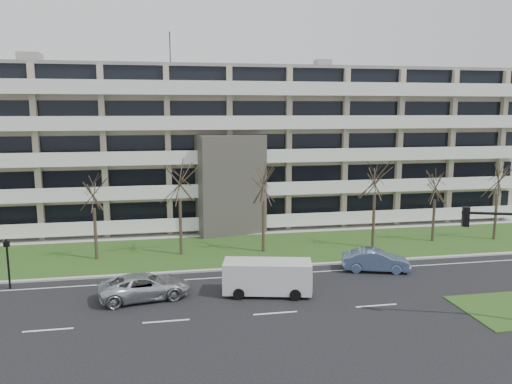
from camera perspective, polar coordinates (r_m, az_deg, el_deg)
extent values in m
plane|color=black|center=(28.65, 2.21, -13.67)|extent=(160.00, 160.00, 0.00)
cube|color=#2D511B|center=(40.72, -1.80, -6.57)|extent=(90.00, 10.00, 0.06)
cube|color=#B2B2AD|center=(35.99, -0.59, -8.68)|extent=(90.00, 0.35, 0.12)
cube|color=#B2B2AD|center=(45.98, -2.83, -4.70)|extent=(90.00, 2.00, 0.08)
cube|color=white|center=(34.60, -0.16, -9.52)|extent=(90.00, 0.12, 0.01)
cube|color=tan|center=(51.68, -3.93, 5.24)|extent=(60.00, 12.00, 15.00)
cube|color=gray|center=(51.70, -4.03, 13.72)|extent=(60.50, 12.50, 0.30)
cube|color=#4C4742|center=(45.10, -2.88, 0.81)|extent=(6.39, 3.69, 9.00)
cube|color=black|center=(45.34, -2.82, -2.36)|extent=(4.92, 1.19, 3.50)
cube|color=gray|center=(52.85, -24.42, 13.65)|extent=(2.00, 2.00, 1.20)
cylinder|color=black|center=(51.55, -9.80, 15.69)|extent=(0.10, 0.10, 3.50)
cube|color=black|center=(46.47, -3.01, -1.94)|extent=(58.00, 0.10, 1.80)
cube|color=white|center=(46.13, -2.89, -3.93)|extent=(58.00, 1.40, 0.22)
cube|color=white|center=(45.37, -2.79, -3.38)|extent=(58.00, 0.08, 1.00)
cube|color=black|center=(45.98, -3.05, 1.72)|extent=(58.00, 0.10, 1.80)
cube|color=white|center=(45.54, -2.92, -0.26)|extent=(58.00, 1.40, 0.22)
cube|color=white|center=(44.80, -2.82, 0.36)|extent=(58.00, 0.08, 1.00)
cube|color=black|center=(45.67, -3.08, 5.46)|extent=(58.00, 0.10, 1.80)
cube|color=white|center=(45.13, -2.95, 3.50)|extent=(58.00, 1.40, 0.22)
cube|color=white|center=(44.43, -2.85, 4.18)|extent=(58.00, 0.08, 1.00)
cube|color=black|center=(45.57, -3.11, 9.22)|extent=(58.00, 0.10, 1.80)
cube|color=white|center=(44.92, -2.98, 7.31)|extent=(58.00, 1.40, 0.22)
cube|color=white|center=(44.26, -2.88, 8.06)|extent=(58.00, 0.08, 1.00)
cube|color=black|center=(45.66, -3.15, 12.99)|extent=(58.00, 0.10, 1.80)
cube|color=white|center=(44.92, -3.02, 11.14)|extent=(58.00, 1.40, 0.22)
cube|color=white|center=(44.29, -2.91, 11.94)|extent=(58.00, 0.08, 1.00)
imported|color=#B8BBC0|center=(31.16, -12.60, -10.48)|extent=(5.74, 3.37, 1.50)
imported|color=#657DB0|center=(36.33, 13.50, -7.61)|extent=(4.89, 2.83, 1.52)
cube|color=silver|center=(30.98, 1.31, -9.60)|extent=(5.66, 3.13, 1.88)
cube|color=black|center=(30.80, 1.31, -8.64)|extent=(5.24, 2.89, 0.69)
cube|color=silver|center=(31.08, 6.04, -9.88)|extent=(0.76, 1.91, 1.19)
cylinder|color=black|center=(30.40, -1.98, -11.57)|extent=(0.73, 0.40, 0.69)
cylinder|color=black|center=(32.25, -1.70, -10.32)|extent=(0.73, 0.40, 0.69)
cylinder|color=black|center=(30.33, 4.51, -11.64)|extent=(0.73, 0.40, 0.69)
cylinder|color=black|center=(32.19, 4.39, -10.38)|extent=(0.73, 0.40, 0.69)
cube|color=black|center=(28.09, 22.84, -2.61)|extent=(0.42, 0.42, 1.02)
sphere|color=red|center=(28.03, 22.89, -1.95)|extent=(0.20, 0.20, 0.20)
sphere|color=orange|center=(28.09, 22.84, -2.61)|extent=(0.20, 0.20, 0.20)
sphere|color=green|center=(28.15, 22.80, -3.26)|extent=(0.20, 0.20, 0.20)
cylinder|color=black|center=(35.33, -26.47, -7.38)|extent=(0.13, 0.13, 3.25)
cube|color=black|center=(35.00, -26.62, -5.34)|extent=(0.36, 0.32, 0.35)
sphere|color=red|center=(35.00, -26.62, -5.34)|extent=(0.15, 0.15, 0.15)
cylinder|color=#382B21|center=(39.49, -17.87, -4.60)|extent=(0.24, 0.24, 3.97)
cylinder|color=#382B21|center=(39.17, -8.61, -4.02)|extent=(0.24, 0.24, 4.42)
cylinder|color=#382B21|center=(39.58, 0.84, -3.94)|extent=(0.24, 0.24, 4.19)
cylinder|color=#382B21|center=(41.85, 13.28, -3.31)|extent=(0.24, 0.24, 4.41)
cylinder|color=#382B21|center=(45.38, 19.62, -3.10)|extent=(0.24, 0.24, 3.67)
cylinder|color=#382B21|center=(48.00, 25.69, -2.61)|extent=(0.24, 0.24, 4.03)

